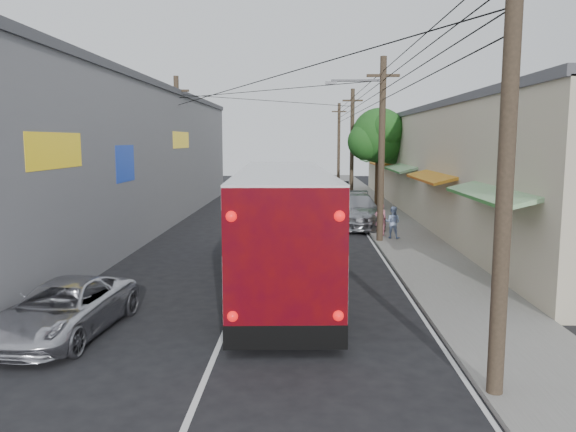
# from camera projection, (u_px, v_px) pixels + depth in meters

# --- Properties ---
(ground) EXTENTS (120.00, 120.00, 0.00)m
(ground) POSITION_uv_depth(u_px,v_px,m) (216.00, 353.00, 11.94)
(ground) COLOR black
(ground) RESTS_ON ground
(sidewalk) EXTENTS (3.00, 80.00, 0.12)m
(sidewalk) POSITION_uv_depth(u_px,v_px,m) (386.00, 220.00, 31.56)
(sidewalk) COLOR slate
(sidewalk) RESTS_ON ground
(building_right) EXTENTS (7.09, 40.00, 6.25)m
(building_right) POSITION_uv_depth(u_px,v_px,m) (459.00, 163.00, 33.00)
(building_right) COLOR beige
(building_right) RESTS_ON ground
(building_left) EXTENTS (7.20, 36.00, 7.25)m
(building_left) POSITION_uv_depth(u_px,v_px,m) (107.00, 156.00, 29.51)
(building_left) COLOR gray
(building_left) RESTS_ON ground
(utility_poles) EXTENTS (11.80, 45.28, 8.00)m
(utility_poles) POSITION_uv_depth(u_px,v_px,m) (327.00, 147.00, 31.43)
(utility_poles) COLOR #473828
(utility_poles) RESTS_ON ground
(street_tree) EXTENTS (4.40, 4.00, 6.60)m
(street_tree) POSITION_uv_depth(u_px,v_px,m) (380.00, 137.00, 36.89)
(street_tree) COLOR #3F2B19
(street_tree) RESTS_ON ground
(coach_bus) EXTENTS (3.35, 12.60, 3.60)m
(coach_bus) POSITION_uv_depth(u_px,v_px,m) (283.00, 224.00, 17.59)
(coach_bus) COLOR silver
(coach_bus) RESTS_ON ground
(jeepney) EXTENTS (2.49, 4.65, 1.24)m
(jeepney) POSITION_uv_depth(u_px,v_px,m) (64.00, 309.00, 12.95)
(jeepney) COLOR silver
(jeepney) RESTS_ON ground
(parked_suv) EXTENTS (2.59, 5.94, 1.70)m
(parked_suv) POSITION_uv_depth(u_px,v_px,m) (356.00, 210.00, 29.38)
(parked_suv) COLOR #919299
(parked_suv) RESTS_ON ground
(parked_car_mid) EXTENTS (2.04, 4.57, 1.53)m
(parked_car_mid) POSITION_uv_depth(u_px,v_px,m) (334.00, 199.00, 35.58)
(parked_car_mid) COLOR #27262B
(parked_car_mid) RESTS_ON ground
(parked_car_far) EXTENTS (1.79, 4.21, 1.35)m
(parked_car_far) POSITION_uv_depth(u_px,v_px,m) (339.00, 190.00, 43.19)
(parked_car_far) COLOR black
(parked_car_far) RESTS_ON ground
(pedestrian_near) EXTENTS (0.60, 0.45, 1.50)m
(pedestrian_near) POSITION_uv_depth(u_px,v_px,m) (381.00, 219.00, 25.81)
(pedestrian_near) COLOR #D87289
(pedestrian_near) RESTS_ON sidewalk
(pedestrian_far) EXTENTS (0.86, 0.79, 1.43)m
(pedestrian_far) POSITION_uv_depth(u_px,v_px,m) (393.00, 222.00, 25.13)
(pedestrian_far) COLOR #99B0DE
(pedestrian_far) RESTS_ON sidewalk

